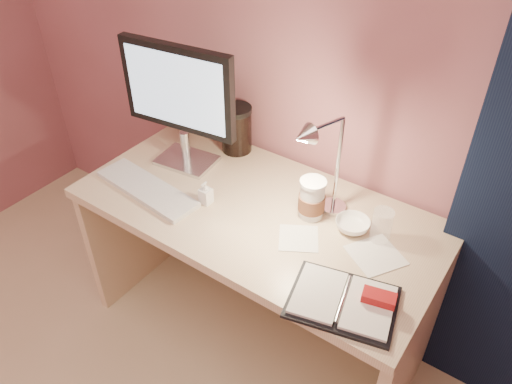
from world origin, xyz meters
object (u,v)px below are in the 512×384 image
Objects in this scene: desk at (267,240)px; clear_cup at (382,226)px; monitor at (180,96)px; lotion_bottle at (206,193)px; coffee_cup at (312,200)px; desk_lamp at (335,167)px; planner at (346,301)px; bowl at (353,225)px; dark_jar at (236,131)px; keyboard at (147,189)px.

desk is 11.17× the size of clear_cup.
lotion_bottle is (0.25, -0.16, -0.27)m from monitor.
coffee_cup reaches higher than desk.
desk is at bearing -7.44° from monitor.
desk is at bearing -163.32° from desk_lamp.
clear_cup is at bearing 3.86° from desk.
monitor reaches higher than planner.
coffee_cup is 1.28× the size of bowl.
desk is at bearing -178.84° from coffee_cup.
planner is 0.43m from desk_lamp.
coffee_cup is (0.61, 0.00, -0.24)m from monitor.
lotion_bottle is at bearing 154.58° from planner.
lotion_bottle is 0.51× the size of dark_jar.
planner is 0.43m from coffee_cup.
planner is (0.91, -0.30, -0.30)m from monitor.
planner is 0.89× the size of desk_lamp.
bowl is (-0.14, 0.32, 0.01)m from planner.
keyboard is 0.66m from coffee_cup.
monitor is 1.41× the size of planner.
planner is 3.93× the size of lotion_bottle.
clear_cup is (0.45, 0.03, 0.29)m from desk.
bowl is 0.26m from desk_lamp.
desk is 0.54m from keyboard.
lotion_bottle reaches higher than bowl.
desk_lamp reaches higher than dark_jar.
dark_jar is (0.12, 0.21, -0.22)m from monitor.
desk is 14.75× the size of lotion_bottle.
dark_jar reaches higher than lotion_bottle.
clear_cup is 0.27m from desk_lamp.
dark_jar reaches higher than desk.
bowl is at bearing 6.89° from coffee_cup.
keyboard is at bearing -161.20° from bowl.
bowl is at bearing 99.31° from planner.
clear_cup reaches higher than lotion_bottle.
keyboard is at bearing -158.25° from coffee_cup.
bowl is at bearing 24.48° from keyboard.
bowl is 0.56m from lotion_bottle.
keyboard is 1.12× the size of desk_lamp.
monitor is 4.20× the size of bowl.
bowl is at bearing -5.57° from monitor.
clear_cup is at bearing 4.00° from bowl.
dark_jar reaches higher than clear_cup.
monitor reaches higher than clear_cup.
monitor is 2.80× the size of dark_jar.
coffee_cup reaches higher than planner.
keyboard is 3.77× the size of bowl.
coffee_cup is at bearing -172.02° from desk_lamp.
desk is 0.54m from clear_cup.
coffee_cup is 0.21m from desk_lamp.
desk is 0.36m from lotion_bottle.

